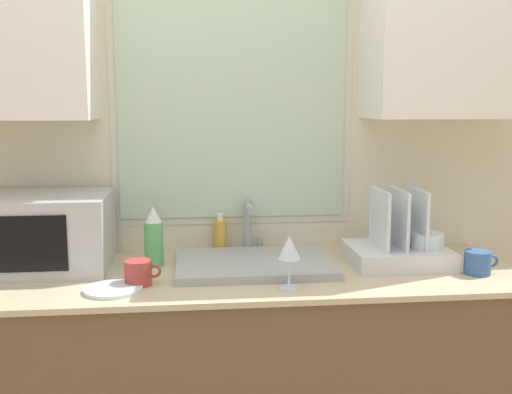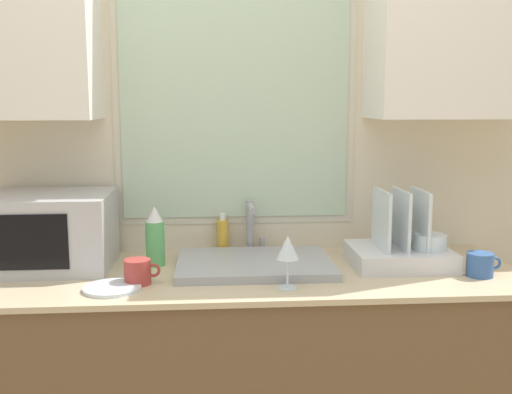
# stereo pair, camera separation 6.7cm
# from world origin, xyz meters

# --- Properties ---
(countertop) EXTENTS (2.06, 0.69, 0.90)m
(countertop) POSITION_xyz_m (0.00, 0.33, 0.45)
(countertop) COLOR brown
(countertop) RESTS_ON ground_plane
(wall_back) EXTENTS (6.00, 0.38, 2.60)m
(wall_back) POSITION_xyz_m (0.00, 0.64, 1.44)
(wall_back) COLOR beige
(wall_back) RESTS_ON ground_plane
(sink_basin) EXTENTS (0.58, 0.42, 0.03)m
(sink_basin) POSITION_xyz_m (0.06, 0.37, 0.92)
(sink_basin) COLOR #9EA0A5
(sink_basin) RESTS_ON countertop
(faucet) EXTENTS (0.08, 0.18, 0.22)m
(faucet) POSITION_xyz_m (0.06, 0.59, 1.03)
(faucet) COLOR #99999E
(faucet) RESTS_ON countertop
(microwave) EXTENTS (0.46, 0.38, 0.28)m
(microwave) POSITION_xyz_m (-0.71, 0.45, 1.04)
(microwave) COLOR #B2B2B7
(microwave) RESTS_ON countertop
(dish_rack) EXTENTS (0.36, 0.31, 0.29)m
(dish_rack) POSITION_xyz_m (0.61, 0.36, 0.97)
(dish_rack) COLOR silver
(dish_rack) RESTS_ON countertop
(spray_bottle) EXTENTS (0.07, 0.07, 0.23)m
(spray_bottle) POSITION_xyz_m (-0.32, 0.44, 1.01)
(spray_bottle) COLOR #59B266
(spray_bottle) RESTS_ON countertop
(soap_bottle) EXTENTS (0.05, 0.05, 0.16)m
(soap_bottle) POSITION_xyz_m (-0.06, 0.62, 0.98)
(soap_bottle) COLOR gold
(soap_bottle) RESTS_ON countertop
(mug_near_sink) EXTENTS (0.12, 0.09, 0.09)m
(mug_near_sink) POSITION_xyz_m (-0.35, 0.20, 0.95)
(mug_near_sink) COLOR #A53833
(mug_near_sink) RESTS_ON countertop
(wine_glass) EXTENTS (0.08, 0.08, 0.18)m
(wine_glass) POSITION_xyz_m (0.15, 0.11, 1.04)
(wine_glass) COLOR silver
(wine_glass) RESTS_ON countertop
(mug_by_rack) EXTENTS (0.13, 0.09, 0.08)m
(mug_by_rack) POSITION_xyz_m (0.85, 0.20, 0.95)
(mug_by_rack) COLOR #335999
(mug_by_rack) RESTS_ON countertop
(small_plate) EXTENTS (0.19, 0.19, 0.01)m
(small_plate) POSITION_xyz_m (-0.43, 0.14, 0.91)
(small_plate) COLOR silver
(small_plate) RESTS_ON countertop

